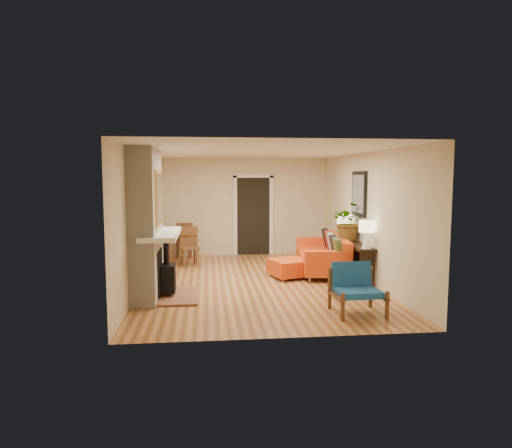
% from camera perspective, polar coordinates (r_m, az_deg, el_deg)
% --- Properties ---
extents(room_shell, '(6.50, 6.50, 6.50)m').
position_cam_1_polar(room_shell, '(11.76, 1.66, 1.70)').
color(room_shell, tan).
rests_on(room_shell, ground).
extents(fireplace, '(1.09, 1.68, 2.60)m').
position_cam_1_polar(fireplace, '(8.10, -13.29, -0.40)').
color(fireplace, white).
rests_on(fireplace, ground).
extents(sofa, '(1.20, 2.31, 0.87)m').
position_cam_1_polar(sofa, '(10.26, 8.69, -3.82)').
color(sofa, silver).
rests_on(sofa, ground).
extents(ottoman, '(0.94, 0.94, 0.38)m').
position_cam_1_polar(ottoman, '(9.63, 4.25, -5.39)').
color(ottoman, silver).
rests_on(ottoman, ground).
extents(blue_chair, '(0.76, 0.75, 0.77)m').
position_cam_1_polar(blue_chair, '(7.35, 12.29, -7.55)').
color(blue_chair, brown).
rests_on(blue_chair, ground).
extents(dining_table, '(0.91, 1.75, 0.92)m').
position_cam_1_polar(dining_table, '(11.44, -9.04, -1.69)').
color(dining_table, brown).
rests_on(dining_table, ground).
extents(console_table, '(0.34, 1.85, 0.72)m').
position_cam_1_polar(console_table, '(9.83, 12.08, -3.17)').
color(console_table, black).
rests_on(console_table, ground).
extents(lamp_near, '(0.30, 0.30, 0.54)m').
position_cam_1_polar(lamp_near, '(9.05, 13.66, -0.89)').
color(lamp_near, white).
rests_on(lamp_near, console_table).
extents(lamp_far, '(0.30, 0.30, 0.54)m').
position_cam_1_polar(lamp_far, '(10.44, 10.93, 0.07)').
color(lamp_far, white).
rests_on(lamp_far, console_table).
extents(houseplant, '(0.77, 0.67, 0.84)m').
position_cam_1_polar(houseplant, '(10.04, 11.57, 0.30)').
color(houseplant, '#1E5919').
rests_on(houseplant, console_table).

